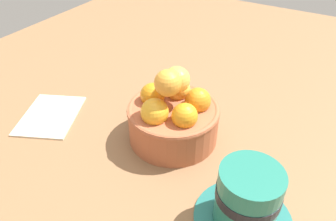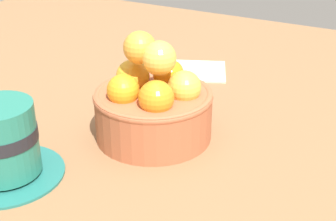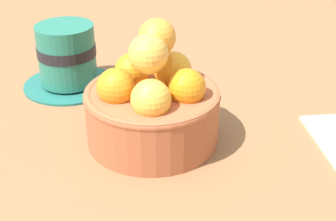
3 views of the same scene
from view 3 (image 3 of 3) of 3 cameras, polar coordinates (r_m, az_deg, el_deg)
The scene contains 3 objects.
ground_plane at distance 53.95cm, azimuth -1.79°, elevation -4.98°, with size 144.68×117.01×3.45cm, color brown.
terracotta_bowl at distance 50.76cm, azimuth -1.86°, elevation 0.87°, with size 14.49×14.49×13.27cm.
coffee_cup at distance 64.71cm, azimuth -11.93°, elevation 6.17°, with size 12.35×12.35×8.46cm.
Camera 3 is at (41.93, 15.70, 28.39)cm, focal length 51.03 mm.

